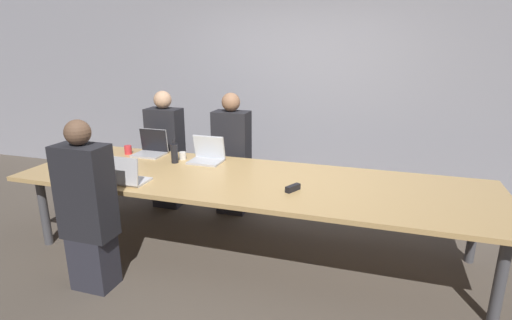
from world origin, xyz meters
The scene contains 14 objects.
ground_plane centered at (0.00, 0.00, 0.00)m, with size 24.00×24.00×0.00m, color brown.
curtain_wall centered at (0.00, 1.98, 1.40)m, with size 12.00×0.06×2.80m.
conference_table centered at (0.00, 0.00, 0.69)m, with size 4.28×1.24×0.74m.
laptop_near_left centered at (-0.98, -0.45, 0.81)m, with size 0.32×0.25×0.26m.
person_near_left centered at (-1.03, -0.89, 0.67)m, with size 0.40×0.24×1.38m.
cup_near_left centered at (-1.23, -0.40, 0.78)m, with size 0.07×0.07×0.08m.
laptop_far_left centered at (-1.28, 0.46, 0.82)m, with size 0.32×0.27×0.27m.
person_far_left centered at (-1.31, 0.80, 0.67)m, with size 0.40×0.24×1.39m.
cup_far_left centered at (-1.54, 0.39, 0.79)m, with size 0.08×0.08×0.09m.
laptop_far_midleft centered at (-0.59, 0.39, 0.82)m, with size 0.34×0.26×0.26m.
person_far_midleft centered at (-0.50, 0.85, 0.68)m, with size 0.40×0.24×1.40m.
cup_far_midleft centered at (-0.86, 0.37, 0.78)m, with size 0.07×0.07×0.08m.
bottle_far_midleft centered at (-0.88, 0.24, 0.84)m, with size 0.07×0.07×0.24m.
stapler centered at (0.44, -0.18, 0.77)m, with size 0.11×0.15×0.05m.
Camera 1 is at (1.08, -3.22, 1.92)m, focal length 28.00 mm.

